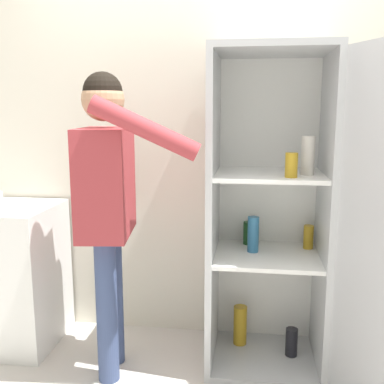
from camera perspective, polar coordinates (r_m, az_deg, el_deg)
The scene contains 3 objects.
wall_back at distance 2.90m, azimuth 2.13°, elevation 6.06°, with size 7.00×0.06×2.55m.
refrigerator at distance 2.52m, azimuth 12.48°, elevation -3.37°, with size 0.99×1.18×1.83m.
person at distance 2.47m, azimuth -10.64°, elevation 0.26°, with size 0.70×0.60×1.69m.
Camera 1 is at (0.29, -1.89, 1.50)m, focal length 42.00 mm.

